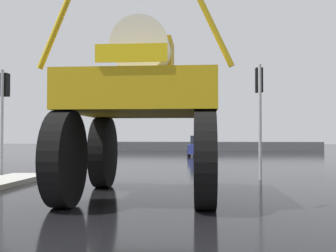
# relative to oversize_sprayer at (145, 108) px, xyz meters

# --- Properties ---
(ground_plane) EXTENTS (120.00, 120.00, 0.00)m
(ground_plane) POSITION_rel_oversize_sprayer_xyz_m (-1.11, 10.53, -2.16)
(ground_plane) COLOR black
(oversize_sprayer) EXTENTS (4.02, 5.47, 4.84)m
(oversize_sprayer) POSITION_rel_oversize_sprayer_xyz_m (0.00, 0.00, 0.00)
(oversize_sprayer) COLOR black
(oversize_sprayer) RESTS_ON ground
(sedan_ahead) EXTENTS (2.28, 4.28, 1.52)m
(sedan_ahead) POSITION_rel_oversize_sprayer_xyz_m (1.32, 21.40, -1.44)
(sedan_ahead) COLOR navy
(sedan_ahead) RESTS_ON ground
(traffic_signal_near_left) EXTENTS (0.24, 0.54, 3.86)m
(traffic_signal_near_left) POSITION_rel_oversize_sprayer_xyz_m (-5.79, 4.39, 0.66)
(traffic_signal_near_left) COLOR #A8AAAF
(traffic_signal_near_left) RESTS_ON ground
(traffic_signal_near_right) EXTENTS (0.24, 0.54, 3.92)m
(traffic_signal_near_right) POSITION_rel_oversize_sprayer_xyz_m (3.32, 4.39, 0.70)
(traffic_signal_near_right) COLOR #A8AAAF
(traffic_signal_near_right) RESTS_ON ground
(roadside_barrier) EXTENTS (28.74, 0.24, 0.90)m
(roadside_barrier) POSITION_rel_oversize_sprayer_xyz_m (-1.11, 32.68, -1.71)
(roadside_barrier) COLOR #59595B
(roadside_barrier) RESTS_ON ground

